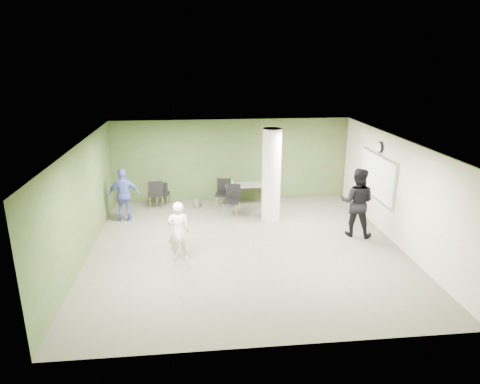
{
  "coord_description": "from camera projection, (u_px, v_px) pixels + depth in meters",
  "views": [
    {
      "loc": [
        -1.23,
        -10.13,
        4.78
      ],
      "look_at": [
        -0.05,
        1.0,
        1.22
      ],
      "focal_mm": 32.0,
      "sensor_mm": 36.0,
      "label": 1
    }
  ],
  "objects": [
    {
      "name": "wall_back",
      "position": [
        232.0,
        160.0,
        14.54
      ],
      "size": [
        8.0,
        2.8,
        0.02
      ],
      "primitive_type": "cube",
      "rotation": [
        1.57,
        0.0,
        0.0
      ],
      "color": "#3F4D24",
      "rests_on": "floor"
    },
    {
      "name": "wall_left",
      "position": [
        82.0,
        203.0,
        10.35
      ],
      "size": [
        0.02,
        8.0,
        2.8
      ],
      "primitive_type": "cube",
      "color": "#3F4D24",
      "rests_on": "floor"
    },
    {
      "name": "chair_table_left",
      "position": [
        223.0,
        191.0,
        14.11
      ],
      "size": [
        0.55,
        0.55,
        0.94
      ],
      "rotation": [
        0.0,
        0.0,
        -0.21
      ],
      "color": "black",
      "rests_on": "floor"
    },
    {
      "name": "column",
      "position": [
        271.0,
        175.0,
        12.75
      ],
      "size": [
        0.56,
        0.56,
        2.8
      ],
      "primitive_type": "cylinder",
      "color": "silver",
      "rests_on": "floor"
    },
    {
      "name": "woman_white",
      "position": [
        179.0,
        232.0,
        10.28
      ],
      "size": [
        0.57,
        0.4,
        1.52
      ],
      "primitive_type": "imported",
      "rotation": [
        0.0,
        0.0,
        3.08
      ],
      "color": "white",
      "rests_on": "floor"
    },
    {
      "name": "chair_back_right",
      "position": [
        162.0,
        192.0,
        14.13
      ],
      "size": [
        0.46,
        0.46,
        0.86
      ],
      "rotation": [
        0.0,
        0.0,
        3.07
      ],
      "color": "black",
      "rests_on": "floor"
    },
    {
      "name": "chair_table_right",
      "position": [
        232.0,
        197.0,
        13.38
      ],
      "size": [
        0.62,
        0.62,
        0.97
      ],
      "rotation": [
        0.0,
        0.0,
        -0.34
      ],
      "color": "black",
      "rests_on": "floor"
    },
    {
      "name": "wastebasket",
      "position": [
        197.0,
        204.0,
        14.14
      ],
      "size": [
        0.23,
        0.23,
        0.27
      ],
      "primitive_type": "cylinder",
      "color": "#4C4C4C",
      "rests_on": "floor"
    },
    {
      "name": "wall_right_cream",
      "position": [
        398.0,
        192.0,
        11.15
      ],
      "size": [
        0.02,
        8.0,
        2.8
      ],
      "primitive_type": "cube",
      "color": "beige",
      "rests_on": "floor"
    },
    {
      "name": "chair_back_left",
      "position": [
        156.0,
        192.0,
        13.87
      ],
      "size": [
        0.54,
        0.54,
        0.97
      ],
      "rotation": [
        0.0,
        0.0,
        3.27
      ],
      "color": "black",
      "rests_on": "floor"
    },
    {
      "name": "whiteboard",
      "position": [
        377.0,
        176.0,
        12.25
      ],
      "size": [
        0.05,
        2.3,
        1.3
      ],
      "color": "silver",
      "rests_on": "wall_right_cream"
    },
    {
      "name": "man_blue",
      "position": [
        124.0,
        195.0,
        12.8
      ],
      "size": [
        0.99,
        0.48,
        1.63
      ],
      "primitive_type": "imported",
      "rotation": [
        0.0,
        0.0,
        3.23
      ],
      "color": "#4554AC",
      "rests_on": "floor"
    },
    {
      "name": "folding_table",
      "position": [
        247.0,
        186.0,
        14.23
      ],
      "size": [
        1.53,
        0.67,
        0.97
      ],
      "rotation": [
        0.0,
        0.0,
        -0.0
      ],
      "color": "gray",
      "rests_on": "floor"
    },
    {
      "name": "floor",
      "position": [
        246.0,
        248.0,
        11.17
      ],
      "size": [
        8.0,
        8.0,
        0.0
      ],
      "primitive_type": "plane",
      "color": "#504F3F",
      "rests_on": "ground"
    },
    {
      "name": "ceiling",
      "position": [
        246.0,
        142.0,
        10.33
      ],
      "size": [
        8.0,
        8.0,
        0.0
      ],
      "primitive_type": "plane",
      "rotation": [
        3.14,
        0.0,
        0.0
      ],
      "color": "white",
      "rests_on": "wall_back"
    },
    {
      "name": "man_black",
      "position": [
        357.0,
        202.0,
        11.72
      ],
      "size": [
        1.16,
        1.07,
        1.92
      ],
      "primitive_type": "imported",
      "rotation": [
        0.0,
        0.0,
        2.69
      ],
      "color": "black",
      "rests_on": "floor"
    },
    {
      "name": "wall_clock",
      "position": [
        380.0,
        147.0,
        12.0
      ],
      "size": [
        0.06,
        0.32,
        0.32
      ],
      "color": "black",
      "rests_on": "wall_right_cream"
    }
  ]
}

